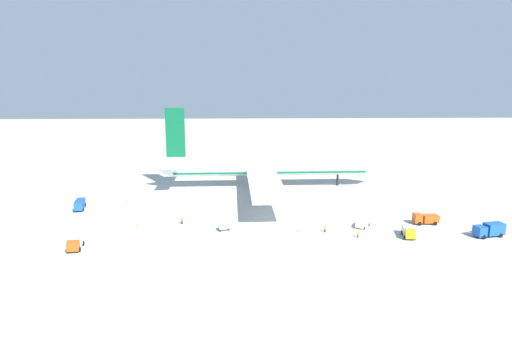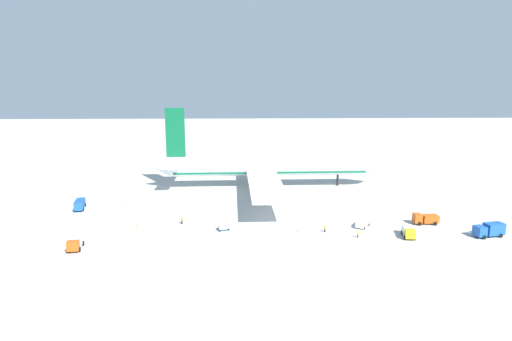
% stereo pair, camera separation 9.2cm
% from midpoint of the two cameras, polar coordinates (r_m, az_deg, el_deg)
% --- Properties ---
extents(ground_plane, '(600.00, 600.00, 0.00)m').
position_cam_midpoint_polar(ground_plane, '(134.20, 1.89, -2.20)').
color(ground_plane, '#B2B2AD').
extents(airliner, '(75.08, 81.54, 25.37)m').
position_cam_midpoint_polar(airliner, '(132.67, 1.31, 0.59)').
color(airliner, silver).
rests_on(airliner, ground).
extents(service_truck_0, '(5.75, 2.45, 2.54)m').
position_cam_midpoint_polar(service_truck_0, '(105.20, 22.34, -6.15)').
color(service_truck_0, '#BF4C14').
rests_on(service_truck_0, ground).
extents(service_truck_1, '(3.00, 5.16, 2.34)m').
position_cam_midpoint_polar(service_truck_1, '(95.01, 20.30, -7.89)').
color(service_truck_1, yellow).
rests_on(service_truck_1, ground).
extents(service_truck_2, '(3.63, 7.15, 2.44)m').
position_cam_midpoint_polar(service_truck_2, '(118.49, -23.19, -4.28)').
color(service_truck_2, '#194CA5').
rests_on(service_truck_2, ground).
extents(service_truck_3, '(6.96, 3.60, 2.92)m').
position_cam_midpoint_polar(service_truck_3, '(102.61, 29.56, -7.09)').
color(service_truck_3, '#194CA5').
rests_on(service_truck_3, ground).
extents(service_truck_4, '(3.11, 5.53, 2.32)m').
position_cam_midpoint_polar(service_truck_4, '(90.48, -23.71, -9.09)').
color(service_truck_4, '#BF4C14').
rests_on(service_truck_4, ground).
extents(service_van, '(4.30, 4.94, 1.97)m').
position_cam_midpoint_polar(service_van, '(98.83, 14.53, -6.95)').
color(service_van, white).
rests_on(service_van, ground).
extents(baggage_cart_0, '(3.23, 2.21, 1.28)m').
position_cam_midpoint_polar(baggage_cart_0, '(93.90, -4.55, -7.80)').
color(baggage_cart_0, '#26598C').
rests_on(baggage_cart_0, ground).
extents(baggage_cart_1, '(1.73, 3.16, 1.17)m').
position_cam_midpoint_polar(baggage_cart_1, '(175.93, -0.63, 1.28)').
color(baggage_cart_1, '#26598C').
rests_on(baggage_cart_1, ground).
extents(ground_worker_0, '(0.46, 0.46, 1.64)m').
position_cam_midpoint_polar(ground_worker_0, '(93.57, 9.48, -7.91)').
color(ground_worker_0, black).
rests_on(ground_worker_0, ground).
extents(ground_worker_1, '(0.57, 0.57, 1.69)m').
position_cam_midpoint_polar(ground_worker_1, '(91.67, 13.89, -8.49)').
color(ground_worker_1, '#3F3F47').
rests_on(ground_worker_1, ground).
extents(ground_worker_2, '(0.42, 0.42, 1.79)m').
position_cam_midpoint_polar(ground_worker_2, '(99.13, -10.21, -6.78)').
color(ground_worker_2, black).
rests_on(ground_worker_2, ground).
extents(traffic_cone_0, '(0.36, 0.36, 0.55)m').
position_cam_midpoint_polar(traffic_cone_0, '(167.68, 13.90, 0.31)').
color(traffic_cone_0, orange).
rests_on(traffic_cone_0, ground).
extents(traffic_cone_1, '(0.36, 0.36, 0.55)m').
position_cam_midpoint_polar(traffic_cone_1, '(165.56, 16.15, 0.06)').
color(traffic_cone_1, orange).
rests_on(traffic_cone_1, ground).
extents(traffic_cone_2, '(0.36, 0.36, 0.55)m').
position_cam_midpoint_polar(traffic_cone_2, '(99.93, -16.22, -7.30)').
color(traffic_cone_2, orange).
rests_on(traffic_cone_2, ground).
extents(traffic_cone_3, '(0.36, 0.36, 0.55)m').
position_cam_midpoint_polar(traffic_cone_3, '(93.10, 5.72, -8.27)').
color(traffic_cone_3, orange).
rests_on(traffic_cone_3, ground).
extents(traffic_cone_4, '(0.36, 0.36, 0.55)m').
position_cam_midpoint_polar(traffic_cone_4, '(122.40, -17.34, -3.93)').
color(traffic_cone_4, orange).
rests_on(traffic_cone_4, ground).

